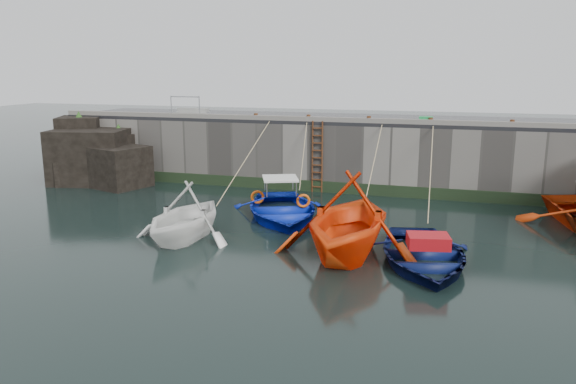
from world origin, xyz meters
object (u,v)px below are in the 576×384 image
(boat_near_blacktrim, at_px, (348,254))
(fish_crate, at_px, (426,120))
(bollard_a, at_px, (256,116))
(ladder, at_px, (317,157))
(bollard_b, at_px, (309,118))
(bollard_c, at_px, (369,119))
(boat_near_blue, at_px, (281,217))
(boat_near_navy, at_px, (422,263))
(bollard_e, at_px, (512,123))
(bollard_d, at_px, (431,121))
(boat_near_white, at_px, (186,238))

(boat_near_blacktrim, relative_size, fish_crate, 9.46)
(bollard_a, bearing_deg, fish_crate, 1.58)
(ladder, distance_m, bollard_b, 1.81)
(ladder, relative_size, bollard_c, 11.43)
(ladder, relative_size, boat_near_blue, 0.60)
(boat_near_navy, relative_size, bollard_e, 17.75)
(ladder, xyz_separation_m, bollard_b, (-0.50, 0.34, 1.71))
(ladder, relative_size, boat_near_blacktrim, 0.60)
(boat_near_blue, height_order, bollard_a, bollard_a)
(boat_near_blacktrim, relative_size, bollard_c, 19.02)
(fish_crate, relative_size, bollard_d, 2.01)
(bollard_b, bearing_deg, bollard_e, 0.00)
(boat_near_white, distance_m, boat_near_blacktrim, 5.40)
(ladder, height_order, boat_near_navy, ladder)
(bollard_a, bearing_deg, bollard_c, 0.00)
(fish_crate, xyz_separation_m, bollard_a, (-7.59, -0.21, -0.01))
(bollard_d, xyz_separation_m, bollard_e, (3.20, 0.00, 0.00))
(boat_near_blue, xyz_separation_m, bollard_d, (5.04, 4.88, 3.30))
(bollard_a, bearing_deg, boat_near_blue, -60.52)
(boat_near_white, bearing_deg, bollard_e, 41.29)
(boat_near_blue, distance_m, bollard_d, 7.75)
(bollard_e, bearing_deg, fish_crate, 176.49)
(ladder, relative_size, boat_near_navy, 0.64)
(ladder, bearing_deg, boat_near_white, -106.85)
(boat_near_blue, height_order, bollard_b, bollard_b)
(boat_near_blacktrim, bearing_deg, boat_near_navy, -2.18)
(fish_crate, relative_size, bollard_e, 2.01)
(ladder, bearing_deg, bollard_c, 8.67)
(ladder, distance_m, bollard_c, 2.81)
(bollard_b, bearing_deg, fish_crate, 2.36)
(boat_near_blue, xyz_separation_m, bollard_b, (-0.26, 4.88, 3.30))
(boat_near_navy, height_order, bollard_b, bollard_b)
(bollard_b, xyz_separation_m, bollard_d, (5.30, 0.00, 0.00))
(boat_near_blue, xyz_separation_m, fish_crate, (4.83, 5.09, 3.31))
(boat_near_white, relative_size, boat_near_blacktrim, 0.78)
(bollard_d, bearing_deg, boat_near_navy, -87.57)
(bollard_b, bearing_deg, bollard_c, 0.00)
(boat_near_blue, bearing_deg, bollard_e, 8.11)
(bollard_b, distance_m, bollard_e, 8.50)
(bollard_d, height_order, bollard_e, same)
(bollard_d, distance_m, bollard_e, 3.20)
(ladder, height_order, fish_crate, fish_crate)
(ladder, xyz_separation_m, bollard_a, (-3.00, 0.34, 1.71))
(boat_near_white, height_order, fish_crate, fish_crate)
(fish_crate, height_order, bollard_a, fish_crate)
(boat_near_white, bearing_deg, bollard_a, 96.31)
(fish_crate, bearing_deg, boat_near_white, -132.88)
(boat_near_white, height_order, boat_near_blue, boat_near_white)
(bollard_e, bearing_deg, boat_near_blacktrim, -120.89)
(boat_near_blacktrim, distance_m, bollard_d, 9.23)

